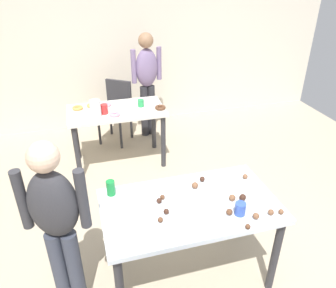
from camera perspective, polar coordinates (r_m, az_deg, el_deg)
ground_plane at (r=3.05m, az=6.13°, el=-20.67°), size 6.40×6.40×0.00m
wall_back at (r=5.17m, az=-6.64°, el=17.56°), size 6.40×0.10×2.60m
dining_table_near at (r=2.54m, az=3.78°, el=-12.05°), size 1.31×0.74×0.75m
dining_table_far at (r=4.11m, az=-8.87°, el=4.48°), size 1.17×0.63×0.75m
chair_far_table at (r=4.77m, az=-8.94°, el=6.26°), size 0.56×0.56×0.87m
person_girl_near at (r=2.31m, az=-18.77°, el=-12.37°), size 0.45×0.28×1.43m
person_adult_far at (r=4.72m, az=-3.69°, el=11.57°), size 0.46×0.25×1.51m
mixing_bowl at (r=2.39m, az=5.17°, el=-11.20°), size 0.19×0.19×0.06m
soda_can at (r=2.56m, az=-9.93°, el=-7.53°), size 0.07×0.07×0.12m
fork_near at (r=2.52m, az=2.15°, el=-9.44°), size 0.17×0.02×0.01m
cup_near_0 at (r=2.41m, az=12.44°, el=-10.94°), size 0.08×0.08×0.10m
cake_ball_0 at (r=2.56m, az=12.86°, el=-9.02°), size 0.05×0.05×0.05m
cake_ball_1 at (r=2.41m, az=10.62°, el=-11.53°), size 0.05×0.05×0.05m
cake_ball_2 at (r=2.48m, az=17.46°, el=-11.24°), size 0.04×0.04×0.04m
cake_ball_3 at (r=2.32m, az=-1.33°, el=-13.02°), size 0.04×0.04×0.04m
cake_ball_4 at (r=2.79m, az=13.27°, el=-5.51°), size 0.04×0.04×0.04m
cake_ball_5 at (r=2.54m, az=11.11°, el=-9.15°), size 0.05×0.05×0.05m
cake_ball_6 at (r=2.33m, az=13.71°, el=-13.77°), size 0.04×0.04×0.04m
cake_ball_7 at (r=2.38m, az=-0.30°, el=-11.66°), size 0.04×0.04×0.04m
cake_ball_8 at (r=2.70m, az=5.97°, el=-6.08°), size 0.04×0.04×0.04m
cake_ball_9 at (r=2.47m, az=-1.55°, el=-9.83°), size 0.04×0.04×0.04m
cake_ball_10 at (r=2.51m, az=19.06°, el=-11.06°), size 0.04×0.04×0.04m
cake_ball_11 at (r=2.42m, az=15.04°, el=-11.99°), size 0.05×0.05×0.05m
cake_ball_12 at (r=2.51m, az=-0.98°, el=-9.22°), size 0.04×0.04×0.04m
cake_ball_13 at (r=2.62m, az=4.71°, el=-7.17°), size 0.05×0.05×0.05m
pitcher_far at (r=3.86m, az=-12.50°, el=5.99°), size 0.13×0.13×0.20m
cup_far_0 at (r=3.94m, az=-11.04°, el=5.98°), size 0.09×0.09×0.12m
cup_far_1 at (r=4.09m, az=-4.74°, el=7.10°), size 0.07×0.07×0.09m
donut_far_0 at (r=4.01m, az=-1.35°, el=6.36°), size 0.13×0.13×0.04m
donut_far_1 at (r=4.19m, az=-13.18°, el=6.55°), size 0.11×0.11×0.03m
donut_far_2 at (r=4.18m, az=-10.64°, el=6.77°), size 0.12×0.12×0.03m
donut_far_3 at (r=3.88m, az=-9.22°, el=5.13°), size 0.12×0.12×0.04m
donut_far_4 at (r=4.15m, az=-15.43°, el=6.08°), size 0.13×0.13×0.04m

